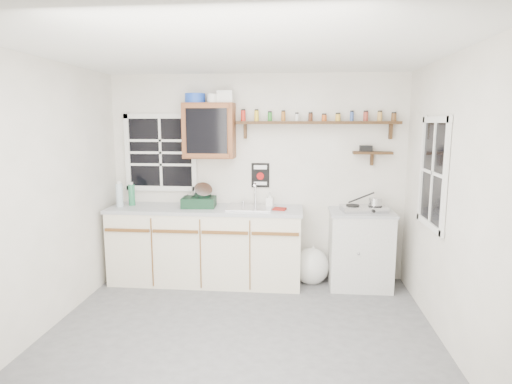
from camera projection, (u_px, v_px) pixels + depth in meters
The scene contains 18 objects.
room at pixel (239, 201), 3.71m from camera, with size 3.64×3.24×2.54m.
main_cabinet at pixel (206, 245), 5.17m from camera, with size 2.31×0.63×0.92m.
right_cabinet at pixel (360, 249), 5.02m from camera, with size 0.73×0.57×0.91m.
sink at pixel (250, 207), 5.04m from camera, with size 0.52×0.44×0.29m.
upper_cabinet at pixel (209, 131), 5.08m from camera, with size 0.60×0.32×0.65m.
upper_cabinet_clutter at pixel (207, 98), 5.02m from camera, with size 0.57×0.24×0.14m.
spice_shelf at pixel (317, 122), 5.02m from camera, with size 1.91×0.18×0.35m.
secondary_shelf at pixel (371, 152), 5.03m from camera, with size 0.45×0.16×0.24m.
warning_sign at pixel (260, 175), 5.26m from camera, with size 0.22×0.02×0.30m.
window_back at pixel (161, 153), 5.33m from camera, with size 0.93×0.03×0.98m.
window_right at pixel (433, 173), 4.05m from camera, with size 0.03×0.78×1.08m.
water_bottles at pixel (125, 195), 5.16m from camera, with size 0.19×0.19×0.31m.
dish_rack at pixel (200, 199), 5.11m from camera, with size 0.41×0.32×0.29m.
soap_bottle at pixel (270, 200), 5.09m from camera, with size 0.08×0.08×0.18m, color silver.
rag at pixel (280, 209), 4.96m from camera, with size 0.15×0.12×0.02m, color maroon.
hotplate at pixel (364, 208), 4.92m from camera, with size 0.54×0.33×0.07m.
saucepan at pixel (375, 202), 4.90m from camera, with size 0.37×0.19×0.16m.
trash_bag at pixel (311, 266), 5.17m from camera, with size 0.43×0.39×0.49m.
Camera 1 is at (0.49, -3.62, 1.93)m, focal length 30.00 mm.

